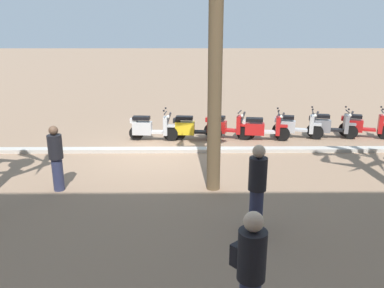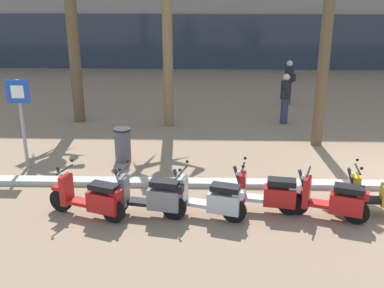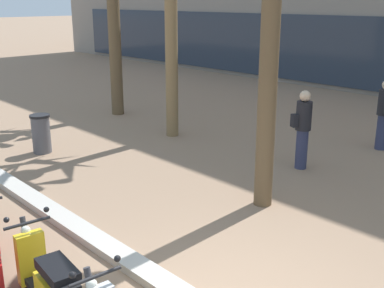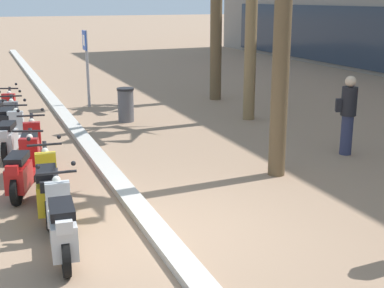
{
  "view_description": "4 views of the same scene",
  "coord_description": "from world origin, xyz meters",
  "px_view_note": "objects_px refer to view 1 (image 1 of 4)",
  "views": [
    {
      "loc": [
        -1.16,
        11.55,
        3.66
      ],
      "look_at": [
        -1.24,
        3.6,
        1.35
      ],
      "focal_mm": 35.18,
      "sensor_mm": 36.0,
      "label": 1
    },
    {
      "loc": [
        -5.14,
        -10.77,
        4.9
      ],
      "look_at": [
        -5.47,
        -0.22,
        1.11
      ],
      "focal_mm": 44.16,
      "sensor_mm": 36.0,
      "label": 2
    },
    {
      "loc": [
        3.3,
        -3.59,
        3.61
      ],
      "look_at": [
        -2.17,
        1.52,
        1.35
      ],
      "focal_mm": 44.89,
      "sensor_mm": 36.0,
      "label": 3
    },
    {
      "loc": [
        6.9,
        -2.35,
        3.37
      ],
      "look_at": [
        -1.08,
        0.85,
        1.01
      ],
      "focal_mm": 49.98,
      "sensor_mm": 36.0,
      "label": 4
    }
  ],
  "objects_px": {
    "scooter_red_lead_nearest": "(361,125)",
    "scooter_silver_far_back": "(294,126)",
    "scooter_grey_tail_end": "(328,126)",
    "pedestrian_strolling_near_curb": "(56,157)",
    "scooter_red_second_in_line": "(224,126)",
    "scooter_yellow_mid_rear": "(193,128)",
    "pedestrian_window_shopping": "(257,187)",
    "scooter_red_gap_after_mid": "(262,128)",
    "scooter_silver_mid_centre": "(149,128)",
    "pedestrian_by_palm_tree": "(250,274)"
  },
  "relations": [
    {
      "from": "scooter_silver_far_back",
      "to": "scooter_silver_mid_centre",
      "type": "distance_m",
      "value": 5.27
    },
    {
      "from": "scooter_silver_far_back",
      "to": "scooter_yellow_mid_rear",
      "type": "relative_size",
      "value": 0.99
    },
    {
      "from": "scooter_red_lead_nearest",
      "to": "pedestrian_strolling_near_curb",
      "type": "relative_size",
      "value": 1.09
    },
    {
      "from": "scooter_yellow_mid_rear",
      "to": "pedestrian_by_palm_tree",
      "type": "height_order",
      "value": "pedestrian_by_palm_tree"
    },
    {
      "from": "scooter_red_second_in_line",
      "to": "pedestrian_window_shopping",
      "type": "height_order",
      "value": "pedestrian_window_shopping"
    },
    {
      "from": "scooter_red_second_in_line",
      "to": "scooter_silver_mid_centre",
      "type": "xyz_separation_m",
      "value": [
        2.69,
        0.27,
        0.02
      ]
    },
    {
      "from": "scooter_grey_tail_end",
      "to": "scooter_silver_far_back",
      "type": "xyz_separation_m",
      "value": [
        1.25,
        -0.04,
        -0.02
      ]
    },
    {
      "from": "scooter_red_lead_nearest",
      "to": "scooter_silver_far_back",
      "type": "distance_m",
      "value": 2.51
    },
    {
      "from": "pedestrian_window_shopping",
      "to": "scooter_silver_far_back",
      "type": "bearing_deg",
      "value": -110.56
    },
    {
      "from": "scooter_grey_tail_end",
      "to": "scooter_silver_mid_centre",
      "type": "relative_size",
      "value": 1.01
    },
    {
      "from": "scooter_red_lead_nearest",
      "to": "scooter_red_gap_after_mid",
      "type": "bearing_deg",
      "value": 5.43
    },
    {
      "from": "scooter_grey_tail_end",
      "to": "scooter_red_second_in_line",
      "type": "relative_size",
      "value": 1.06
    },
    {
      "from": "scooter_red_gap_after_mid",
      "to": "pedestrian_by_palm_tree",
      "type": "relative_size",
      "value": 0.99
    },
    {
      "from": "scooter_red_gap_after_mid",
      "to": "pedestrian_strolling_near_curb",
      "type": "distance_m",
      "value": 7.35
    },
    {
      "from": "scooter_red_lead_nearest",
      "to": "pedestrian_strolling_near_curb",
      "type": "distance_m",
      "value": 10.72
    },
    {
      "from": "scooter_red_lead_nearest",
      "to": "pedestrian_strolling_near_curb",
      "type": "xyz_separation_m",
      "value": [
        9.55,
        4.85,
        0.4
      ]
    },
    {
      "from": "scooter_red_gap_after_mid",
      "to": "scooter_red_second_in_line",
      "type": "xyz_separation_m",
      "value": [
        1.34,
        -0.28,
        0.0
      ]
    },
    {
      "from": "scooter_red_gap_after_mid",
      "to": "scooter_silver_mid_centre",
      "type": "distance_m",
      "value": 4.03
    },
    {
      "from": "scooter_yellow_mid_rear",
      "to": "scooter_grey_tail_end",
      "type": "bearing_deg",
      "value": -176.89
    },
    {
      "from": "pedestrian_window_shopping",
      "to": "scooter_red_second_in_line",
      "type": "bearing_deg",
      "value": -90.11
    },
    {
      "from": "scooter_red_second_in_line",
      "to": "pedestrian_strolling_near_curb",
      "type": "distance_m",
      "value": 6.55
    },
    {
      "from": "scooter_grey_tail_end",
      "to": "pedestrian_window_shopping",
      "type": "relative_size",
      "value": 1.02
    },
    {
      "from": "pedestrian_by_palm_tree",
      "to": "pedestrian_window_shopping",
      "type": "bearing_deg",
      "value": -101.73
    },
    {
      "from": "pedestrian_by_palm_tree",
      "to": "pedestrian_window_shopping",
      "type": "relative_size",
      "value": 1.0
    },
    {
      "from": "scooter_silver_mid_centre",
      "to": "pedestrian_by_palm_tree",
      "type": "height_order",
      "value": "pedestrian_by_palm_tree"
    },
    {
      "from": "scooter_red_lead_nearest",
      "to": "scooter_grey_tail_end",
      "type": "relative_size",
      "value": 0.99
    },
    {
      "from": "pedestrian_strolling_near_curb",
      "to": "pedestrian_window_shopping",
      "type": "bearing_deg",
      "value": 154.81
    },
    {
      "from": "scooter_silver_far_back",
      "to": "scooter_yellow_mid_rear",
      "type": "height_order",
      "value": "same"
    },
    {
      "from": "scooter_grey_tail_end",
      "to": "pedestrian_strolling_near_curb",
      "type": "distance_m",
      "value": 9.57
    },
    {
      "from": "scooter_silver_mid_centre",
      "to": "scooter_silver_far_back",
      "type": "bearing_deg",
      "value": -176.7
    },
    {
      "from": "pedestrian_strolling_near_curb",
      "to": "scooter_red_lead_nearest",
      "type": "bearing_deg",
      "value": -153.06
    },
    {
      "from": "scooter_grey_tail_end",
      "to": "scooter_silver_far_back",
      "type": "height_order",
      "value": "same"
    },
    {
      "from": "scooter_red_lead_nearest",
      "to": "scooter_silver_far_back",
      "type": "relative_size",
      "value": 0.99
    },
    {
      "from": "scooter_grey_tail_end",
      "to": "scooter_yellow_mid_rear",
      "type": "bearing_deg",
      "value": 3.11
    },
    {
      "from": "scooter_silver_far_back",
      "to": "pedestrian_window_shopping",
      "type": "bearing_deg",
      "value": 69.44
    },
    {
      "from": "scooter_red_gap_after_mid",
      "to": "pedestrian_by_palm_tree",
      "type": "xyz_separation_m",
      "value": [
        1.91,
        9.24,
        0.49
      ]
    },
    {
      "from": "scooter_red_lead_nearest",
      "to": "scooter_silver_mid_centre",
      "type": "distance_m",
      "value": 7.78
    },
    {
      "from": "scooter_silver_far_back",
      "to": "scooter_red_second_in_line",
      "type": "height_order",
      "value": "scooter_silver_far_back"
    },
    {
      "from": "scooter_red_gap_after_mid",
      "to": "scooter_red_second_in_line",
      "type": "height_order",
      "value": "scooter_red_gap_after_mid"
    },
    {
      "from": "scooter_silver_mid_centre",
      "to": "pedestrian_by_palm_tree",
      "type": "distance_m",
      "value": 9.5
    },
    {
      "from": "pedestrian_window_shopping",
      "to": "scooter_yellow_mid_rear",
      "type": "bearing_deg",
      "value": -80.24
    },
    {
      "from": "scooter_red_second_in_line",
      "to": "scooter_silver_mid_centre",
      "type": "distance_m",
      "value": 2.7
    },
    {
      "from": "scooter_silver_far_back",
      "to": "scooter_red_second_in_line",
      "type": "bearing_deg",
      "value": 0.74
    },
    {
      "from": "scooter_red_gap_after_mid",
      "to": "scooter_red_second_in_line",
      "type": "relative_size",
      "value": 1.02
    },
    {
      "from": "scooter_silver_mid_centre",
      "to": "pedestrian_window_shopping",
      "type": "distance_m",
      "value": 7.14
    },
    {
      "from": "pedestrian_window_shopping",
      "to": "pedestrian_strolling_near_curb",
      "type": "xyz_separation_m",
      "value": [
        4.45,
        -2.09,
        -0.09
      ]
    },
    {
      "from": "scooter_red_second_in_line",
      "to": "scooter_yellow_mid_rear",
      "type": "height_order",
      "value": "scooter_yellow_mid_rear"
    },
    {
      "from": "scooter_red_lead_nearest",
      "to": "scooter_red_gap_after_mid",
      "type": "height_order",
      "value": "same"
    },
    {
      "from": "scooter_red_lead_nearest",
      "to": "scooter_yellow_mid_rear",
      "type": "distance_m",
      "value": 6.24
    },
    {
      "from": "pedestrian_window_shopping",
      "to": "pedestrian_strolling_near_curb",
      "type": "distance_m",
      "value": 4.92
    }
  ]
}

